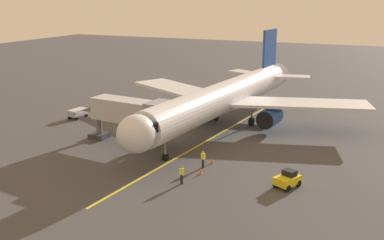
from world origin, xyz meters
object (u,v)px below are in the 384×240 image
at_px(ground_crew_marshaller, 182,175).
at_px(safety_cone_nose_right, 201,171).
at_px(baggage_cart_starboard_side, 78,113).
at_px(ground_crew_wing_walker, 203,159).
at_px(baggage_cart_portside, 100,103).
at_px(jet_bridge, 137,113).
at_px(safety_cone_nose_left, 212,161).
at_px(tug_near_nose, 287,179).
at_px(airplane, 225,97).

relative_size(ground_crew_marshaller, safety_cone_nose_right, 3.11).
bearing_deg(baggage_cart_starboard_side, ground_crew_wing_walker, 155.75).
relative_size(ground_crew_wing_walker, baggage_cart_portside, 0.62).
distance_m(jet_bridge, baggage_cart_starboard_side, 15.61).
relative_size(ground_crew_wing_walker, baggage_cart_starboard_side, 0.63).
bearing_deg(safety_cone_nose_right, baggage_cart_portside, -37.45).
bearing_deg(baggage_cart_portside, safety_cone_nose_right, 142.55).
bearing_deg(safety_cone_nose_left, tug_near_nose, 161.65).
height_order(tug_near_nose, baggage_cart_portside, tug_near_nose).
bearing_deg(jet_bridge, ground_crew_wing_walker, 160.02).
bearing_deg(jet_bridge, baggage_cart_portside, -43.12).
relative_size(baggage_cart_portside, baggage_cart_starboard_side, 1.02).
bearing_deg(safety_cone_nose_left, ground_crew_marshaller, 83.94).
relative_size(tug_near_nose, safety_cone_nose_left, 4.93).
xyz_separation_m(airplane, tug_near_nose, (-11.47, 15.31, -3.30)).
height_order(jet_bridge, safety_cone_nose_left, jet_bridge).
bearing_deg(ground_crew_wing_walker, tug_near_nose, 171.77).
height_order(ground_crew_marshaller, safety_cone_nose_left, ground_crew_marshaller).
height_order(ground_crew_wing_walker, safety_cone_nose_right, ground_crew_wing_walker).
bearing_deg(jet_bridge, ground_crew_marshaller, 139.34).
bearing_deg(tug_near_nose, airplane, -53.15).
relative_size(jet_bridge, ground_crew_wing_walker, 6.73).
bearing_deg(ground_crew_marshaller, baggage_cart_starboard_side, -33.06).
distance_m(ground_crew_marshaller, ground_crew_wing_walker, 4.47).
distance_m(jet_bridge, safety_cone_nose_left, 10.60).
relative_size(airplane, baggage_cart_portside, 14.52).
xyz_separation_m(jet_bridge, safety_cone_nose_left, (-9.82, 1.95, -3.49)).
distance_m(ground_crew_wing_walker, tug_near_nose, 8.69).
bearing_deg(airplane, baggage_cart_starboard_side, 10.34).
bearing_deg(safety_cone_nose_right, ground_crew_wing_walker, -74.35).
height_order(jet_bridge, tug_near_nose, jet_bridge).
xyz_separation_m(ground_crew_marshaller, safety_cone_nose_right, (-0.69, -2.83, -0.61)).
xyz_separation_m(baggage_cart_starboard_side, safety_cone_nose_right, (-23.51, 12.02, -0.38)).
relative_size(jet_bridge, tug_near_nose, 4.24).
bearing_deg(baggage_cart_portside, tug_near_nose, 150.63).
bearing_deg(airplane, tug_near_nose, 126.85).
xyz_separation_m(airplane, jet_bridge, (6.55, 10.64, -0.24)).
xyz_separation_m(tug_near_nose, safety_cone_nose_right, (8.14, 0.40, -0.43)).
bearing_deg(baggage_cart_starboard_side, jet_bridge, 152.96).
xyz_separation_m(ground_crew_marshaller, safety_cone_nose_left, (-0.63, -5.94, -0.61)).
xyz_separation_m(ground_crew_wing_walker, safety_cone_nose_left, (-0.40, -1.48, -0.61)).
xyz_separation_m(tug_near_nose, baggage_cart_starboard_side, (31.65, -11.63, -0.05)).
distance_m(ground_crew_marshaller, baggage_cart_starboard_side, 27.23).
bearing_deg(baggage_cart_portside, ground_crew_marshaller, 137.80).
bearing_deg(tug_near_nose, ground_crew_marshaller, 20.05).
height_order(ground_crew_wing_walker, baggage_cart_starboard_side, ground_crew_wing_walker).
bearing_deg(tug_near_nose, baggage_cart_portside, -29.37).
height_order(baggage_cart_portside, safety_cone_nose_right, baggage_cart_portside).
distance_m(airplane, safety_cone_nose_left, 13.53).
distance_m(baggage_cart_portside, safety_cone_nose_left, 29.06).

